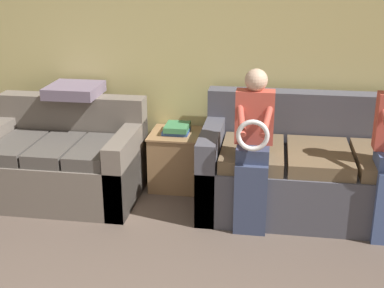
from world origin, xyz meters
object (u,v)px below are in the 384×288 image
(side_shelf, at_px, (178,159))
(throw_pillow, at_px, (74,90))
(child_left_seated, at_px, (253,144))
(book_stack, at_px, (177,129))
(couch_side, at_px, (63,162))
(couch_main, at_px, (316,171))

(side_shelf, relative_size, throw_pillow, 1.14)
(child_left_seated, bearing_deg, book_stack, 136.37)
(child_left_seated, height_order, side_shelf, child_left_seated)
(side_shelf, xyz_separation_m, book_stack, (-0.01, 0.00, 0.30))
(couch_side, height_order, book_stack, couch_side)
(side_shelf, height_order, book_stack, book_stack)
(couch_side, xyz_separation_m, book_stack, (0.98, 0.35, 0.26))
(couch_main, xyz_separation_m, child_left_seated, (-0.53, -0.42, 0.37))
(child_left_seated, bearing_deg, couch_main, 38.42)
(couch_main, xyz_separation_m, side_shelf, (-1.24, 0.27, -0.06))
(book_stack, bearing_deg, side_shelf, -27.10)
(couch_side, xyz_separation_m, side_shelf, (0.99, 0.35, -0.04))
(child_left_seated, bearing_deg, throw_pillow, 158.40)
(couch_side, height_order, side_shelf, couch_side)
(couch_main, distance_m, side_shelf, 1.27)
(couch_main, xyz_separation_m, book_stack, (-1.25, 0.27, 0.23))
(side_shelf, bearing_deg, child_left_seated, -43.77)
(book_stack, bearing_deg, couch_main, -12.28)
(side_shelf, xyz_separation_m, throw_pillow, (-0.96, -0.02, 0.63))
(couch_main, bearing_deg, book_stack, 167.72)
(child_left_seated, relative_size, throw_pillow, 2.74)
(child_left_seated, distance_m, side_shelf, 1.08)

